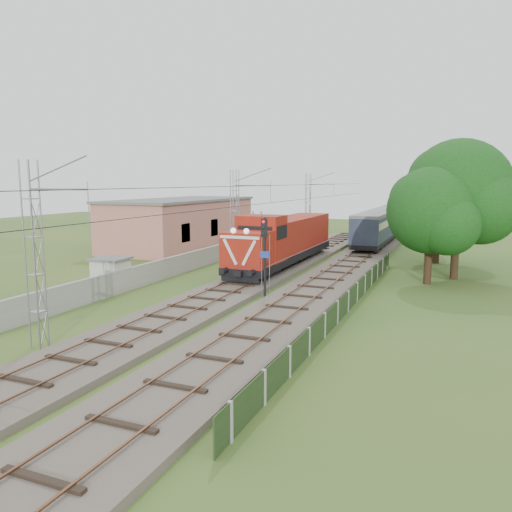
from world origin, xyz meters
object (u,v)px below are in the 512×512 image
at_px(coach_rake, 409,209).
at_px(relay_hut, 111,274).
at_px(signal_post, 265,244).
at_px(locomotive, 284,240).

bearing_deg(coach_rake, relay_hut, -101.12).
relative_size(signal_post, relay_hut, 2.22).
relative_size(locomotive, signal_post, 3.59).
xyz_separation_m(locomotive, signal_post, (2.82, -11.45, 1.12)).
distance_m(locomotive, coach_rake, 50.52).
bearing_deg(relay_hut, locomotive, 59.95).
bearing_deg(locomotive, relay_hut, -120.05).
relative_size(coach_rake, relay_hut, 37.04).
xyz_separation_m(locomotive, coach_rake, (5.00, 50.27, 0.03)).
relative_size(locomotive, coach_rake, 0.21).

